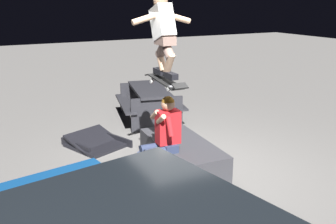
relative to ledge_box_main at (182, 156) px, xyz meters
name	(u,v)px	position (x,y,z in m)	size (l,w,h in m)	color
ground_plane	(194,172)	(-0.14, -0.16, -0.25)	(40.00, 40.00, 0.00)	slate
ledge_box_main	(182,156)	(0.00, 0.00, 0.00)	(1.73, 0.79, 0.50)	#38383D
person_sitting_on_ledge	(161,136)	(-0.21, 0.47, 0.49)	(0.59, 0.76, 1.33)	#2D3856
skateboard	(165,81)	(-0.19, 0.39, 1.30)	(1.02, 0.22, 0.13)	black
skater_airborne	(163,32)	(-0.13, 0.39, 1.99)	(0.62, 0.89, 1.12)	black
kicker_ramp	(97,144)	(1.67, 0.91, -0.20)	(1.19, 1.15, 0.31)	black
picnic_table_back	(149,99)	(2.70, -0.66, 0.25)	(1.95, 1.68, 0.75)	#28282D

